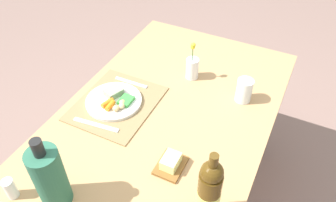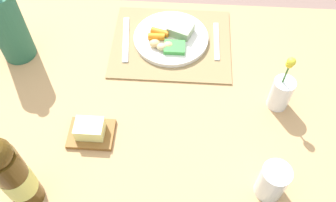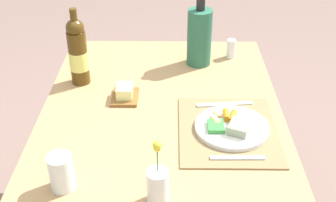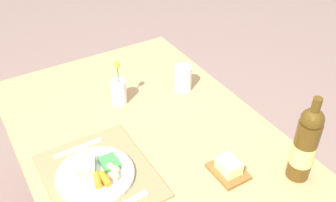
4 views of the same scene
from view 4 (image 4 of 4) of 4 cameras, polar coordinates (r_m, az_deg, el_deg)
The scene contains 8 objects.
dining_table at distance 1.46m, azimuth -1.42°, elevation -8.82°, with size 1.49×0.90×0.73m.
placemat at distance 1.34m, azimuth -10.08°, elevation -10.70°, with size 0.41×0.34×0.01m, color olive.
dinner_plate at distance 1.32m, azimuth -10.54°, elevation -10.42°, with size 0.26×0.26×0.05m.
fork at distance 1.44m, azimuth -13.03°, elevation -6.73°, with size 0.02×0.18×0.01m, color silver.
wine_bottle at distance 1.30m, azimuth 19.50°, elevation -6.12°, with size 0.08×0.08×0.32m.
water_tumbler at distance 1.68m, azimuth 2.25°, elevation 3.16°, with size 0.07×0.07×0.11m.
butter_dish at distance 1.33m, azimuth 8.88°, elevation -9.72°, with size 0.13×0.10×0.06m.
flower_vase at distance 1.60m, azimuth -7.12°, elevation 1.57°, with size 0.06×0.06×0.21m.
Camera 4 is at (0.89, -0.49, 1.71)m, focal length 41.46 mm.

